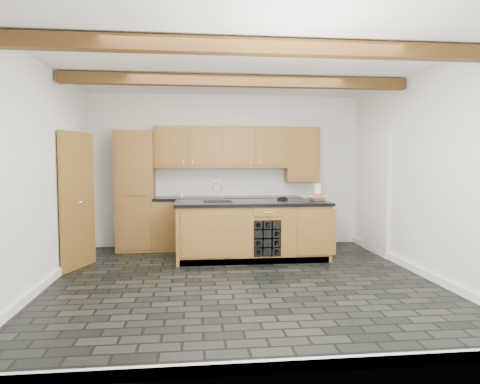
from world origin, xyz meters
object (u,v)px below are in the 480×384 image
object	(u,v)px
island	(252,230)
fruit_bowl	(317,198)
paper_towel	(318,192)
kitchen_scale	(283,198)

from	to	relation	value
island	fruit_bowl	size ratio (longest dim) A/B	8.46
island	paper_towel	bearing A→B (deg)	6.15
paper_towel	kitchen_scale	bearing A→B (deg)	168.35
island	fruit_bowl	xyz separation A→B (m)	(1.07, 0.02, 0.50)
kitchen_scale	fruit_bowl	distance (m)	0.57
island	fruit_bowl	bearing A→B (deg)	1.01
kitchen_scale	fruit_bowl	bearing A→B (deg)	-34.34
island	fruit_bowl	world-z (taller)	fruit_bowl
paper_towel	fruit_bowl	bearing A→B (deg)	-111.59
island	paper_towel	xyz separation A→B (m)	(1.11, 0.12, 0.60)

